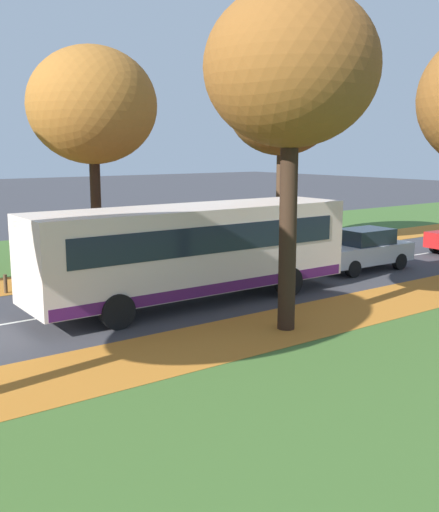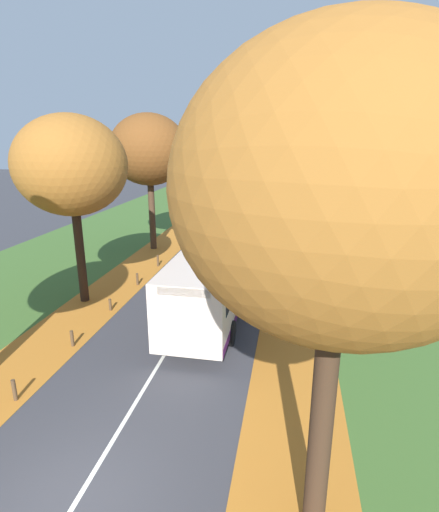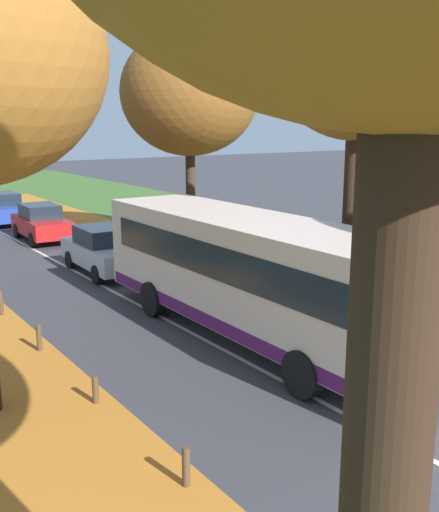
% 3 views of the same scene
% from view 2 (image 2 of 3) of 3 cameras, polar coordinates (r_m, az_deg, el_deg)
% --- Properties ---
extents(ground_plane, '(160.00, 160.00, 0.00)m').
position_cam_2_polar(ground_plane, '(10.48, -19.98, -30.34)').
color(ground_plane, '#38383D').
extents(grass_verge_left, '(12.00, 90.00, 0.01)m').
position_cam_2_polar(grass_verge_left, '(30.17, -16.43, 1.61)').
color(grass_verge_left, '#3D6028').
rests_on(grass_verge_left, ground).
extents(leaf_litter_left, '(2.80, 60.00, 0.00)m').
position_cam_2_polar(leaf_litter_left, '(23.07, -12.75, -2.69)').
color(leaf_litter_left, '#B26B23').
rests_on(leaf_litter_left, grass_verge_left).
extents(grass_verge_right, '(12.00, 90.00, 0.01)m').
position_cam_2_polar(grass_verge_right, '(27.47, 20.39, -0.23)').
color(grass_verge_right, '#3D6028').
rests_on(grass_verge_right, ground).
extents(leaf_litter_right, '(2.80, 60.00, 0.00)m').
position_cam_2_polar(leaf_litter_right, '(21.32, 10.74, -4.20)').
color(leaf_litter_right, '#B26B23').
rests_on(leaf_litter_right, grass_verge_right).
extents(road_centre_line, '(0.12, 80.00, 0.01)m').
position_cam_2_polar(road_centre_line, '(27.34, 1.09, 0.77)').
color(road_centre_line, silver).
rests_on(road_centre_line, ground).
extents(tree_left_near, '(4.85, 4.85, 8.48)m').
position_cam_2_polar(tree_left_near, '(18.81, -20.44, 11.92)').
color(tree_left_near, black).
rests_on(tree_left_near, ground).
extents(tree_left_mid, '(5.13, 5.13, 8.99)m').
position_cam_2_polar(tree_left_mid, '(27.28, -10.05, 14.66)').
color(tree_left_mid, '#422D1E').
rests_on(tree_left_mid, ground).
extents(tree_right_nearest, '(5.28, 5.28, 9.14)m').
position_cam_2_polar(tree_right_nearest, '(6.39, 17.09, 9.02)').
color(tree_right_nearest, '#382619').
rests_on(tree_right_nearest, ground).
extents(tree_right_near, '(4.35, 4.35, 8.64)m').
position_cam_2_polar(tree_right_near, '(16.91, 12.79, 13.30)').
color(tree_right_near, black).
rests_on(tree_right_near, ground).
extents(tree_right_mid, '(5.44, 5.44, 8.79)m').
position_cam_2_polar(tree_right_mid, '(25.97, 13.02, 13.67)').
color(tree_right_mid, '#382619').
rests_on(tree_right_mid, ground).
extents(bollard_second, '(0.12, 0.12, 0.69)m').
position_cam_2_polar(bollard_second, '(13.79, -27.25, -16.68)').
color(bollard_second, '#4C3823').
rests_on(bollard_second, ground).
extents(bollard_third, '(0.12, 0.12, 0.63)m').
position_cam_2_polar(bollard_third, '(16.08, -20.30, -11.00)').
color(bollard_third, '#4C3823').
rests_on(bollard_third, ground).
extents(bollard_fourth, '(0.12, 0.12, 0.55)m').
position_cam_2_polar(bollard_fourth, '(18.66, -15.34, -6.74)').
color(bollard_fourth, '#4C3823').
rests_on(bollard_fourth, ground).
extents(bollard_fifth, '(0.12, 0.12, 0.66)m').
position_cam_2_polar(bollard_fifth, '(21.38, -11.65, -3.28)').
color(bollard_fifth, '#4C3823').
rests_on(bollard_fifth, ground).
extents(bollard_sixth, '(0.12, 0.12, 0.70)m').
position_cam_2_polar(bollard_sixth, '(24.23, -8.80, -0.68)').
color(bollard_sixth, '#4C3823').
rests_on(bollard_sixth, ground).
extents(bus, '(2.73, 10.42, 2.98)m').
position_cam_2_polar(bus, '(17.76, -0.52, -2.38)').
color(bus, beige).
rests_on(bus, ground).
extents(car_silver_lead, '(1.89, 4.26, 1.62)m').
position_cam_2_polar(car_silver_lead, '(25.75, 2.36, 1.62)').
color(car_silver_lead, '#B7BABF').
rests_on(car_silver_lead, ground).
extents(car_red_following, '(1.93, 4.27, 1.62)m').
position_cam_2_polar(car_red_following, '(32.58, 4.45, 4.80)').
color(car_red_following, '#B21919').
rests_on(car_red_following, ground).
extents(car_blue_third_in_line, '(1.86, 4.24, 1.62)m').
position_cam_2_polar(car_blue_third_in_line, '(38.03, 5.11, 6.50)').
color(car_blue_third_in_line, '#233D9E').
rests_on(car_blue_third_in_line, ground).
extents(car_grey_fourth_in_line, '(1.93, 4.27, 1.62)m').
position_cam_2_polar(car_grey_fourth_in_line, '(44.18, 6.25, 7.89)').
color(car_grey_fourth_in_line, slate).
rests_on(car_grey_fourth_in_line, ground).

